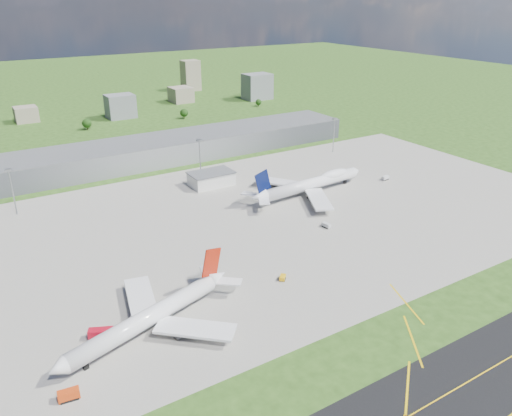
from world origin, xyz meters
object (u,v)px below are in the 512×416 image
van_white_far (385,178)px  van_white_near (326,225)px  airliner_red_twin (153,316)px  tug_yellow (283,278)px  fire_truck (101,334)px  airliner_blue_quad (312,184)px  crash_tender (69,395)px

van_white_far → van_white_near: bearing=-161.2°
airliner_red_twin → tug_yellow: bearing=165.3°
fire_truck → van_white_far: (200.03, 64.43, -0.54)m
van_white_near → fire_truck: bearing=94.7°
airliner_blue_quad → van_white_far: bearing=-10.9°
airliner_red_twin → van_white_far: airliner_red_twin is taller
crash_tender → tug_yellow: 93.87m
crash_tender → van_white_far: (216.11, 87.84, -0.31)m
airliner_red_twin → airliner_blue_quad: size_ratio=0.87×
airliner_red_twin → airliner_blue_quad: bearing=-167.5°
crash_tender → airliner_red_twin: bearing=36.4°
tug_yellow → airliner_red_twin: bearing=137.8°
van_white_far → crash_tender: bearing=-163.9°
airliner_red_twin → tug_yellow: size_ratio=16.99×
airliner_blue_quad → tug_yellow: bearing=-138.7°
fire_truck → van_white_near: 125.98m
crash_tender → van_white_far: crash_tender is taller
crash_tender → van_white_far: 233.28m
fire_truck → van_white_far: 210.15m
airliner_blue_quad → van_white_far: 55.10m
airliner_blue_quad → fire_truck: (-145.51, -70.71, -4.27)m
fire_truck → van_white_near: (122.67, 28.66, -0.59)m
airliner_red_twin → crash_tender: (-33.45, -18.95, -3.91)m
van_white_near → van_white_far: bearing=-73.6°
airliner_red_twin → crash_tender: size_ratio=11.42×
airliner_blue_quad → tug_yellow: (-70.37, -71.96, -5.13)m
tug_yellow → van_white_near: size_ratio=0.85×
crash_tender → van_white_near: bearing=27.4°
fire_truck → tug_yellow: size_ratio=2.06×
airliner_red_twin → fire_truck: bearing=-32.3°
tug_yellow → airliner_blue_quad: bearing=0.3°
airliner_red_twin → airliner_blue_quad: (128.14, 75.17, 0.59)m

